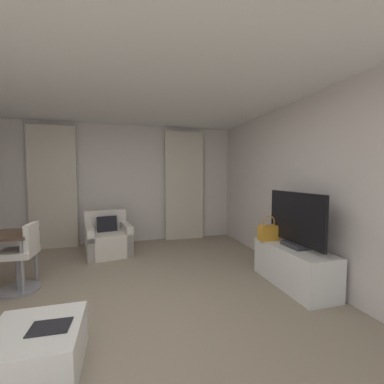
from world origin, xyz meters
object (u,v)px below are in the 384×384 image
at_px(armchair, 108,239).
at_px(desk_chair, 21,261).
at_px(magazine_open, 50,327).
at_px(coffee_table, 35,352).
at_px(handbag_primary, 269,232).
at_px(tv_console, 293,266).
at_px(tv_flatscreen, 296,221).

xyz_separation_m(armchair, desk_chair, (-0.99, -1.30, 0.11)).
bearing_deg(magazine_open, coffee_table, 170.80).
bearing_deg(armchair, handbag_primary, -35.98).
xyz_separation_m(desk_chair, coffee_table, (0.62, -1.59, -0.21)).
bearing_deg(desk_chair, magazine_open, -65.52).
xyz_separation_m(armchair, tv_console, (2.49, -2.11, -0.01)).
xyz_separation_m(coffee_table, handbag_primary, (2.72, 1.18, 0.47)).
relative_size(magazine_open, tv_flatscreen, 0.28).
bearing_deg(desk_chair, armchair, 52.85).
height_order(armchair, tv_flatscreen, tv_flatscreen).
relative_size(armchair, coffee_table, 1.38).
height_order(magazine_open, tv_flatscreen, tv_flatscreen).
distance_m(desk_chair, handbag_primary, 3.38).
bearing_deg(coffee_table, handbag_primary, 23.36).
relative_size(coffee_table, tv_flatscreen, 0.64).
bearing_deg(tv_console, tv_flatscreen, -90.00).
bearing_deg(tv_console, desk_chair, 167.01).
height_order(coffee_table, tv_flatscreen, tv_flatscreen).
bearing_deg(tv_flatscreen, coffee_table, -164.99).
bearing_deg(tv_console, handbag_primary, 109.02).
height_order(magazine_open, handbag_primary, handbag_primary).
relative_size(armchair, desk_chair, 1.05).
relative_size(armchair, tv_console, 0.77).
bearing_deg(coffee_table, tv_console, 15.34).
distance_m(armchair, tv_console, 3.26).
bearing_deg(handbag_primary, tv_flatscreen, -71.73).
height_order(tv_flatscreen, handbag_primary, tv_flatscreen).
relative_size(tv_flatscreen, handbag_primary, 2.86).
distance_m(magazine_open, tv_flatscreen, 2.91).
bearing_deg(tv_flatscreen, magazine_open, -164.08).
xyz_separation_m(armchair, magazine_open, (-0.26, -2.91, 0.09)).
height_order(magazine_open, tv_console, tv_console).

